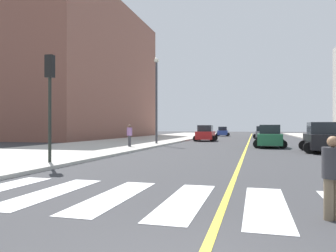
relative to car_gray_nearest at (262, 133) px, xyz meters
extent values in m
cube|color=#B2ADA3|center=(-13.85, -25.12, -0.76)|extent=(10.00, 120.00, 0.15)
cube|color=silver|center=(-6.15, -41.12, -0.83)|extent=(0.90, 4.00, 0.01)
cube|color=silver|center=(-4.35, -41.12, -0.83)|extent=(0.90, 4.00, 0.01)
cube|color=silver|center=(-2.55, -41.12, -0.83)|extent=(0.90, 4.00, 0.01)
cube|color=silver|center=(-0.75, -41.12, -0.83)|extent=(0.90, 4.00, 0.01)
cube|color=yellow|center=(-1.65, -5.12, -0.83)|extent=(0.16, 80.00, 0.01)
cube|color=brown|center=(-28.30, -1.89, 9.48)|extent=(16.00, 32.00, 20.62)
cube|color=slate|center=(0.00, -0.06, -0.18)|extent=(1.83, 4.00, 0.85)
cube|color=#1E2328|center=(0.00, 0.18, 0.59)|extent=(1.53, 2.01, 0.72)
cylinder|color=black|center=(-0.91, -1.30, -0.51)|extent=(0.65, 0.21, 0.65)
cylinder|color=black|center=(0.93, -1.29, -0.51)|extent=(0.65, 0.21, 0.65)
cylinder|color=black|center=(-0.93, 1.17, -0.51)|extent=(0.65, 0.21, 0.65)
cylinder|color=black|center=(0.91, 1.18, -0.51)|extent=(0.65, 0.21, 0.65)
cube|color=#2D479E|center=(-6.59, 11.20, -0.21)|extent=(1.85, 3.87, 0.82)
cube|color=#1E2328|center=(-6.58, 10.98, 0.53)|extent=(1.51, 1.95, 0.69)
cylinder|color=black|center=(-5.74, 12.41, -0.52)|extent=(0.62, 0.22, 0.62)
cylinder|color=black|center=(-7.50, 12.36, -0.52)|extent=(0.62, 0.22, 0.62)
cylinder|color=black|center=(-5.67, 10.05, -0.52)|extent=(0.62, 0.22, 0.62)
cylinder|color=black|center=(-7.43, 9.99, -0.52)|extent=(0.62, 0.22, 0.62)
cube|color=black|center=(3.46, -24.67, -0.09)|extent=(2.16, 4.58, 0.97)
cube|color=#1E2328|center=(3.47, -24.40, 0.78)|extent=(1.78, 2.31, 0.82)
cylinder|color=black|center=(2.38, -26.05, -0.47)|extent=(0.74, 0.26, 0.73)
cylinder|color=black|center=(2.45, -23.24, -0.47)|extent=(0.74, 0.26, 0.73)
cylinder|color=black|center=(4.54, -23.29, -0.47)|extent=(0.74, 0.26, 0.73)
cube|color=red|center=(-6.67, -9.78, -0.14)|extent=(2.00, 4.27, 0.91)
cube|color=#1E2328|center=(-6.66, -10.03, 0.68)|extent=(1.66, 2.15, 0.77)
cylinder|color=black|center=(-5.72, -8.45, -0.49)|extent=(0.69, 0.24, 0.69)
cylinder|color=black|center=(-7.67, -8.49, -0.49)|extent=(0.69, 0.24, 0.69)
cylinder|color=black|center=(-5.66, -11.07, -0.49)|extent=(0.69, 0.24, 0.69)
cylinder|color=black|center=(-7.62, -11.11, -0.49)|extent=(0.69, 0.24, 0.69)
cube|color=#236B42|center=(0.21, -20.27, -0.15)|extent=(2.02, 4.25, 0.90)
cube|color=#1E2328|center=(0.22, -20.02, 0.66)|extent=(1.66, 2.14, 0.76)
cylinder|color=black|center=(-0.79, -21.54, -0.49)|extent=(0.69, 0.24, 0.68)
cylinder|color=black|center=(1.14, -21.60, -0.49)|extent=(0.69, 0.24, 0.68)
cylinder|color=black|center=(-0.72, -18.94, -0.49)|extent=(0.69, 0.24, 0.68)
cylinder|color=black|center=(1.22, -19.00, -0.49)|extent=(0.69, 0.24, 0.68)
cylinder|color=black|center=(-9.77, -35.96, 1.19)|extent=(0.14, 0.14, 3.75)
cube|color=black|center=(-9.77, -35.96, 3.57)|extent=(0.36, 0.28, 1.00)
sphere|color=red|center=(-9.77, -35.79, 3.87)|extent=(0.18, 0.18, 0.18)
sphere|color=orange|center=(-9.77, -35.79, 3.57)|extent=(0.18, 0.18, 0.18)
sphere|color=green|center=(-9.77, -35.79, 3.27)|extent=(0.18, 0.18, 0.18)
cylinder|color=brown|center=(0.34, -41.98, -0.45)|extent=(0.18, 0.18, 0.77)
cylinder|color=#2D2D33|center=(0.41, -41.96, 0.23)|extent=(0.39, 0.39, 0.58)
sphere|color=#936B4C|center=(0.41, -41.96, 0.62)|extent=(0.21, 0.21, 0.21)
cylinder|color=#38383D|center=(-10.66, -24.24, -0.25)|extent=(0.20, 0.20, 0.86)
cylinder|color=#38383D|center=(-10.56, -24.39, -0.25)|extent=(0.20, 0.20, 0.86)
cylinder|color=#99669E|center=(-10.61, -24.32, 0.50)|extent=(0.43, 0.43, 0.64)
sphere|color=brown|center=(-10.61, -24.32, 0.94)|extent=(0.23, 0.23, 0.23)
cylinder|color=#38383D|center=(-9.88, -19.35, 3.13)|extent=(0.20, 0.20, 7.63)
sphere|color=silver|center=(-9.88, -19.35, 7.10)|extent=(0.44, 0.44, 0.44)
camera|label=1|loc=(-0.98, -48.58, 0.90)|focal=34.92mm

